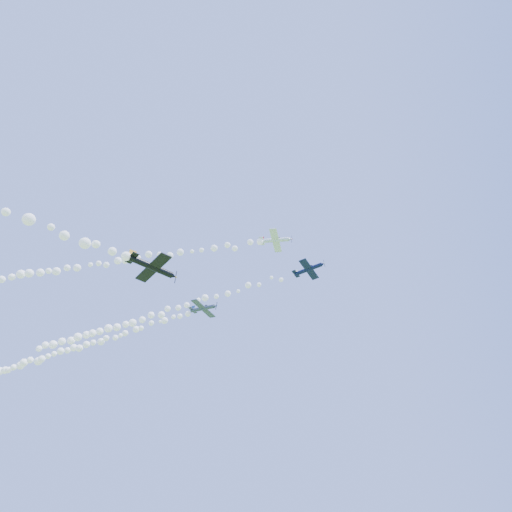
% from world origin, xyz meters
% --- Properties ---
extents(plane_white, '(6.33, 6.66, 2.36)m').
position_xyz_m(plane_white, '(8.92, -3.14, 52.11)').
color(plane_white, white).
extents(smoke_trail_white, '(78.25, 6.39, 2.74)m').
position_xyz_m(smoke_trail_white, '(-32.09, -5.34, 51.82)').
color(smoke_trail_white, white).
extents(plane_navy, '(6.63, 7.03, 1.86)m').
position_xyz_m(plane_navy, '(13.84, 3.68, 49.38)').
color(plane_navy, '#0C1235').
extents(smoke_trail_navy, '(70.20, 18.20, 2.64)m').
position_xyz_m(smoke_trail_navy, '(-23.15, 12.29, 49.16)').
color(smoke_trail_navy, white).
extents(plane_grey, '(6.29, 6.71, 2.53)m').
position_xyz_m(plane_grey, '(-6.80, 3.14, 43.51)').
color(plane_grey, '#394254').
extents(smoke_trail_grey, '(62.29, 18.20, 2.94)m').
position_xyz_m(smoke_trail_grey, '(-39.73, 11.86, 43.13)').
color(smoke_trail_grey, white).
extents(plane_black, '(6.88, 6.50, 2.39)m').
position_xyz_m(plane_black, '(-3.73, -22.52, 34.68)').
color(plane_black, black).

